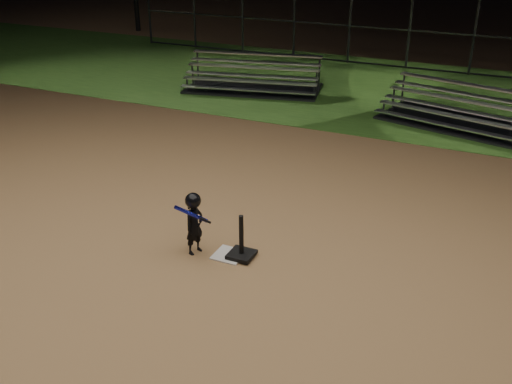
% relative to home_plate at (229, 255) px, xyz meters
% --- Properties ---
extents(ground, '(80.00, 80.00, 0.00)m').
position_rel_home_plate_xyz_m(ground, '(0.00, 0.00, -0.01)').
color(ground, '#997045').
rests_on(ground, ground).
extents(grass_strip, '(60.00, 8.00, 0.01)m').
position_rel_home_plate_xyz_m(grass_strip, '(0.00, 10.00, -0.01)').
color(grass_strip, '#305A1D').
rests_on(grass_strip, ground).
extents(home_plate, '(0.45, 0.45, 0.02)m').
position_rel_home_plate_xyz_m(home_plate, '(0.00, 0.00, 0.00)').
color(home_plate, beige).
rests_on(home_plate, ground).
extents(batting_tee, '(0.38, 0.38, 0.70)m').
position_rel_home_plate_xyz_m(batting_tee, '(0.20, 0.03, 0.13)').
color(batting_tee, black).
rests_on(batting_tee, home_plate).
extents(child_batter, '(0.44, 0.55, 1.01)m').
position_rel_home_plate_xyz_m(child_batter, '(-0.52, -0.12, 0.53)').
color(child_batter, black).
rests_on(child_batter, ground).
extents(bleacher_left, '(4.17, 2.65, 0.95)m').
position_rel_home_plate_xyz_m(bleacher_left, '(-3.54, 8.58, 0.18)').
color(bleacher_left, silver).
rests_on(bleacher_left, ground).
extents(bleacher_right, '(4.06, 2.68, 0.91)m').
position_rel_home_plate_xyz_m(bleacher_right, '(2.36, 7.77, 0.18)').
color(bleacher_right, silver).
rests_on(bleacher_right, ground).
extents(backstop_fence, '(20.08, 0.08, 2.50)m').
position_rel_home_plate_xyz_m(backstop_fence, '(0.00, 13.00, 1.24)').
color(backstop_fence, '#38383D').
rests_on(backstop_fence, ground).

